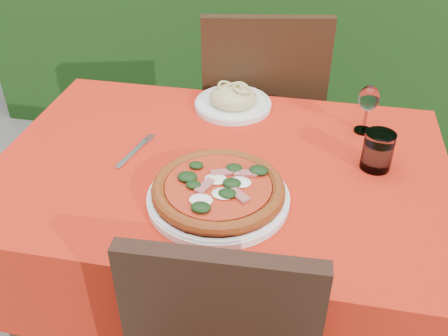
% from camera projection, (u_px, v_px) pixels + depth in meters
% --- Properties ---
extents(ground, '(60.00, 60.00, 0.00)m').
position_uv_depth(ground, '(221.00, 330.00, 1.83)').
color(ground, slate).
rests_on(ground, ground).
extents(dining_table, '(1.26, 0.86, 0.75)m').
position_uv_depth(dining_table, '(221.00, 205.00, 1.48)').
color(dining_table, '#422315').
rests_on(dining_table, ground).
extents(chair_far, '(0.52, 0.52, 1.00)m').
position_uv_depth(chair_far, '(261.00, 113.00, 1.99)').
color(chair_far, black).
rests_on(chair_far, ground).
extents(pizza_plate, '(0.36, 0.36, 0.07)m').
position_uv_depth(pizza_plate, '(218.00, 192.00, 1.24)').
color(pizza_plate, white).
rests_on(pizza_plate, dining_table).
extents(pasta_plate, '(0.25, 0.25, 0.07)m').
position_uv_depth(pasta_plate, '(233.00, 100.00, 1.64)').
color(pasta_plate, white).
rests_on(pasta_plate, dining_table).
extents(water_glass, '(0.08, 0.08, 0.11)m').
position_uv_depth(water_glass, '(377.00, 152.00, 1.35)').
color(water_glass, silver).
rests_on(water_glass, dining_table).
extents(wine_glass, '(0.06, 0.06, 0.15)m').
position_uv_depth(wine_glass, '(369.00, 100.00, 1.47)').
color(wine_glass, silver).
rests_on(wine_glass, dining_table).
extents(fork, '(0.07, 0.21, 0.01)m').
position_uv_depth(fork, '(132.00, 154.00, 1.42)').
color(fork, '#BABAC1').
rests_on(fork, dining_table).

